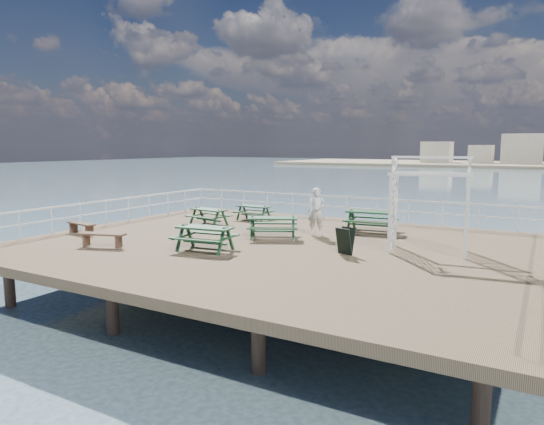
{
  "coord_description": "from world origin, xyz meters",
  "views": [
    {
      "loc": [
        8.3,
        -15.05,
        3.48
      ],
      "look_at": [
        -0.29,
        0.06,
        1.1
      ],
      "focal_mm": 32.0,
      "sensor_mm": 36.0,
      "label": 1
    }
  ],
  "objects_px": {
    "flat_bench_near": "(81,226)",
    "trellis_arbor": "(429,210)",
    "picnic_table_e": "(273,223)",
    "picnic_table_b": "(254,210)",
    "picnic_table_c": "(371,217)",
    "picnic_table_a": "(209,213)",
    "flat_bench_far": "(102,237)",
    "person": "(317,212)",
    "picnic_table_d": "(205,233)"
  },
  "relations": [
    {
      "from": "picnic_table_b",
      "to": "picnic_table_d",
      "type": "distance_m",
      "value": 6.97
    },
    {
      "from": "picnic_table_d",
      "to": "person",
      "type": "relative_size",
      "value": 1.09
    },
    {
      "from": "picnic_table_a",
      "to": "picnic_table_d",
      "type": "xyz_separation_m",
      "value": [
        3.08,
        -4.29,
        0.06
      ]
    },
    {
      "from": "picnic_table_c",
      "to": "trellis_arbor",
      "type": "xyz_separation_m",
      "value": [
        2.84,
        -2.75,
        0.79
      ]
    },
    {
      "from": "picnic_table_e",
      "to": "flat_bench_near",
      "type": "height_order",
      "value": "picnic_table_e"
    },
    {
      "from": "picnic_table_e",
      "to": "picnic_table_b",
      "type": "bearing_deg",
      "value": 103.95
    },
    {
      "from": "picnic_table_b",
      "to": "picnic_table_c",
      "type": "height_order",
      "value": "picnic_table_c"
    },
    {
      "from": "picnic_table_a",
      "to": "picnic_table_d",
      "type": "bearing_deg",
      "value": -46.49
    },
    {
      "from": "picnic_table_b",
      "to": "person",
      "type": "relative_size",
      "value": 0.84
    },
    {
      "from": "picnic_table_c",
      "to": "flat_bench_far",
      "type": "height_order",
      "value": "picnic_table_c"
    },
    {
      "from": "flat_bench_near",
      "to": "picnic_table_d",
      "type": "bearing_deg",
      "value": 7.64
    },
    {
      "from": "picnic_table_d",
      "to": "flat_bench_far",
      "type": "height_order",
      "value": "picnic_table_d"
    },
    {
      "from": "picnic_table_b",
      "to": "picnic_table_c",
      "type": "bearing_deg",
      "value": -4.13
    },
    {
      "from": "picnic_table_b",
      "to": "picnic_table_d",
      "type": "xyz_separation_m",
      "value": [
        2.17,
        -6.62,
        0.09
      ]
    },
    {
      "from": "picnic_table_a",
      "to": "flat_bench_far",
      "type": "height_order",
      "value": "picnic_table_a"
    },
    {
      "from": "person",
      "to": "picnic_table_b",
      "type": "bearing_deg",
      "value": 133.12
    },
    {
      "from": "trellis_arbor",
      "to": "person",
      "type": "xyz_separation_m",
      "value": [
        -4.48,
        0.94,
        -0.47
      ]
    },
    {
      "from": "picnic_table_c",
      "to": "person",
      "type": "relative_size",
      "value": 1.14
    },
    {
      "from": "picnic_table_c",
      "to": "flat_bench_near",
      "type": "distance_m",
      "value": 11.72
    },
    {
      "from": "picnic_table_e",
      "to": "person",
      "type": "bearing_deg",
      "value": 21.92
    },
    {
      "from": "picnic_table_c",
      "to": "trellis_arbor",
      "type": "height_order",
      "value": "trellis_arbor"
    },
    {
      "from": "picnic_table_a",
      "to": "person",
      "type": "relative_size",
      "value": 0.99
    },
    {
      "from": "flat_bench_near",
      "to": "person",
      "type": "height_order",
      "value": "person"
    },
    {
      "from": "picnic_table_a",
      "to": "picnic_table_b",
      "type": "relative_size",
      "value": 1.17
    },
    {
      "from": "person",
      "to": "picnic_table_e",
      "type": "bearing_deg",
      "value": -150.9
    },
    {
      "from": "flat_bench_near",
      "to": "trellis_arbor",
      "type": "height_order",
      "value": "trellis_arbor"
    },
    {
      "from": "picnic_table_c",
      "to": "picnic_table_d",
      "type": "relative_size",
      "value": 1.04
    },
    {
      "from": "picnic_table_e",
      "to": "flat_bench_near",
      "type": "bearing_deg",
      "value": 176.18
    },
    {
      "from": "picnic_table_e",
      "to": "trellis_arbor",
      "type": "height_order",
      "value": "trellis_arbor"
    },
    {
      "from": "picnic_table_d",
      "to": "person",
      "type": "height_order",
      "value": "person"
    },
    {
      "from": "person",
      "to": "flat_bench_near",
      "type": "bearing_deg",
      "value": -171.83
    },
    {
      "from": "picnic_table_e",
      "to": "flat_bench_far",
      "type": "bearing_deg",
      "value": -161.84
    },
    {
      "from": "picnic_table_a",
      "to": "person",
      "type": "bearing_deg",
      "value": 9.25
    },
    {
      "from": "picnic_table_e",
      "to": "flat_bench_near",
      "type": "xyz_separation_m",
      "value": [
        -7.12,
        -3.02,
        -0.25
      ]
    },
    {
      "from": "picnic_table_b",
      "to": "flat_bench_far",
      "type": "bearing_deg",
      "value": -99.63
    },
    {
      "from": "picnic_table_b",
      "to": "trellis_arbor",
      "type": "relative_size",
      "value": 0.5
    },
    {
      "from": "picnic_table_c",
      "to": "picnic_table_a",
      "type": "bearing_deg",
      "value": -169.67
    },
    {
      "from": "picnic_table_a",
      "to": "picnic_table_b",
      "type": "bearing_deg",
      "value": 76.41
    },
    {
      "from": "flat_bench_far",
      "to": "person",
      "type": "height_order",
      "value": "person"
    },
    {
      "from": "picnic_table_a",
      "to": "picnic_table_b",
      "type": "height_order",
      "value": "picnic_table_a"
    },
    {
      "from": "picnic_table_a",
      "to": "person",
      "type": "height_order",
      "value": "person"
    },
    {
      "from": "picnic_table_a",
      "to": "picnic_table_c",
      "type": "xyz_separation_m",
      "value": [
        6.82,
        1.93,
        0.09
      ]
    },
    {
      "from": "picnic_table_a",
      "to": "flat_bench_far",
      "type": "bearing_deg",
      "value": -86.12
    },
    {
      "from": "picnic_table_c",
      "to": "flat_bench_far",
      "type": "xyz_separation_m",
      "value": [
        -7.21,
        -7.53,
        -0.26
      ]
    },
    {
      "from": "picnic_table_b",
      "to": "trellis_arbor",
      "type": "distance_m",
      "value": 9.34
    },
    {
      "from": "flat_bench_near",
      "to": "person",
      "type": "bearing_deg",
      "value": 35.76
    },
    {
      "from": "trellis_arbor",
      "to": "person",
      "type": "distance_m",
      "value": 4.6
    },
    {
      "from": "picnic_table_c",
      "to": "picnic_table_e",
      "type": "xyz_separation_m",
      "value": [
        -2.83,
        -3.17,
        -0.04
      ]
    },
    {
      "from": "flat_bench_near",
      "to": "trellis_arbor",
      "type": "xyz_separation_m",
      "value": [
        12.8,
        3.44,
        1.07
      ]
    },
    {
      "from": "person",
      "to": "picnic_table_a",
      "type": "bearing_deg",
      "value": 161.79
    }
  ]
}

